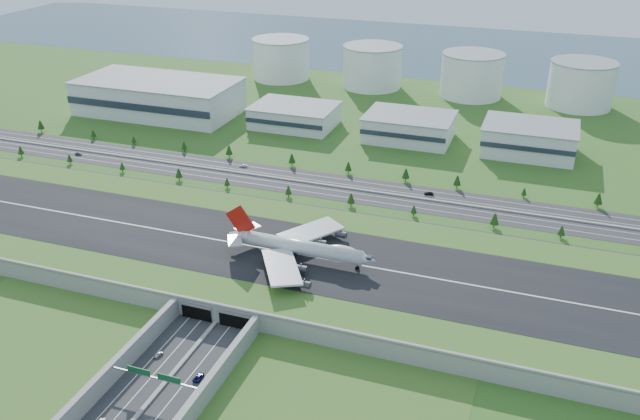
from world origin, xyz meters
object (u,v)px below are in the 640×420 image
(car_4, at_px, (79,154))
(car_5, at_px, (429,193))
(boeing_747, at_px, (300,247))
(car_7, at_px, (243,166))
(fuel_tank_a, at_px, (281,59))
(car_0, at_px, (158,355))
(car_2, at_px, (199,377))

(car_4, relative_size, car_5, 0.92)
(boeing_747, distance_m, car_7, 135.50)
(fuel_tank_a, distance_m, car_5, 273.43)
(boeing_747, xyz_separation_m, car_7, (-80.16, 108.42, -13.43))
(boeing_747, bearing_deg, car_0, -110.79)
(car_2, relative_size, car_5, 1.04)
(car_0, distance_m, car_4, 230.28)
(car_2, distance_m, car_5, 190.91)
(fuel_tank_a, xyz_separation_m, car_4, (-51.73, -222.27, -16.56))
(boeing_747, xyz_separation_m, car_5, (38.07, 105.50, -13.30))
(car_2, height_order, car_4, car_4)
(car_0, distance_m, car_2, 21.55)
(car_5, bearing_deg, boeing_747, -35.36)
(boeing_747, distance_m, car_2, 81.20)
(car_2, distance_m, car_4, 249.45)
(car_2, distance_m, car_7, 201.19)
(car_4, distance_m, car_5, 228.97)
(car_7, bearing_deg, car_4, -93.16)
(car_4, bearing_deg, car_7, -87.67)
(fuel_tank_a, height_order, boeing_747, fuel_tank_a)
(car_0, xyz_separation_m, car_4, (-161.25, 164.39, 0.14))
(car_4, bearing_deg, car_2, -139.77)
(boeing_747, distance_m, car_5, 112.94)
(fuel_tank_a, relative_size, boeing_747, 0.70)
(fuel_tank_a, relative_size, car_0, 12.52)
(boeing_747, relative_size, car_7, 14.29)
(car_0, distance_m, car_7, 188.67)
(fuel_tank_a, height_order, car_7, fuel_tank_a)
(car_7, bearing_deg, car_0, 3.61)
(car_2, xyz_separation_m, car_5, (46.69, 185.11, 0.10))
(car_0, relative_size, car_7, 0.80)
(car_4, height_order, car_5, car_5)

